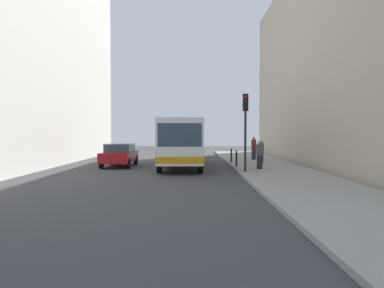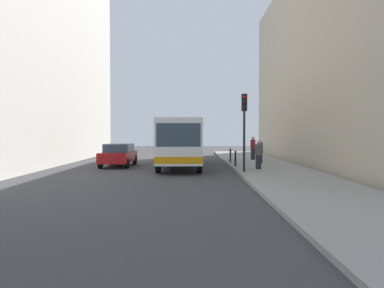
% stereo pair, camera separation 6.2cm
% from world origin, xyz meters
% --- Properties ---
extents(ground_plane, '(80.00, 80.00, 0.00)m').
position_xyz_m(ground_plane, '(0.00, 0.00, 0.00)').
color(ground_plane, '#38383A').
extents(sidewalk, '(4.40, 40.00, 0.15)m').
position_xyz_m(sidewalk, '(5.40, 0.00, 0.07)').
color(sidewalk, gray).
rests_on(sidewalk, ground).
extents(building_left, '(7.00, 32.00, 17.80)m').
position_xyz_m(building_left, '(-11.50, 4.00, 8.90)').
color(building_left, '#BCB7AD').
rests_on(building_left, ground).
extents(building_right, '(7.00, 32.00, 14.02)m').
position_xyz_m(building_right, '(11.50, 4.00, 7.01)').
color(building_right, '#B2A38C').
rests_on(building_right, ground).
extents(bus, '(2.77, 11.08, 3.00)m').
position_xyz_m(bus, '(-0.02, 3.01, 1.73)').
color(bus, white).
rests_on(bus, ground).
extents(car_beside_bus, '(1.91, 4.43, 1.48)m').
position_xyz_m(car_beside_bus, '(-3.99, 3.11, 0.78)').
color(car_beside_bus, maroon).
rests_on(car_beside_bus, ground).
extents(traffic_light, '(0.28, 0.33, 4.10)m').
position_xyz_m(traffic_light, '(3.55, -1.86, 3.01)').
color(traffic_light, black).
rests_on(traffic_light, sidewalk).
extents(bollard_near, '(0.11, 0.11, 0.95)m').
position_xyz_m(bollard_near, '(3.45, 1.39, 0.62)').
color(bollard_near, black).
rests_on(bollard_near, sidewalk).
extents(bollard_mid, '(0.11, 0.11, 0.95)m').
position_xyz_m(bollard_mid, '(3.45, 4.54, 0.62)').
color(bollard_mid, black).
rests_on(bollard_mid, sidewalk).
extents(pedestrian_near_signal, '(0.38, 0.38, 1.61)m').
position_xyz_m(pedestrian_near_signal, '(4.56, -0.39, 0.95)').
color(pedestrian_near_signal, '#26262D').
rests_on(pedestrian_near_signal, sidewalk).
extents(pedestrian_mid_sidewalk, '(0.38, 0.38, 1.59)m').
position_xyz_m(pedestrian_mid_sidewalk, '(5.40, 3.99, 0.94)').
color(pedestrian_mid_sidewalk, '#26262D').
rests_on(pedestrian_mid_sidewalk, sidewalk).
extents(pedestrian_far_sidewalk, '(0.38, 0.38, 1.76)m').
position_xyz_m(pedestrian_far_sidewalk, '(5.43, 7.32, 1.03)').
color(pedestrian_far_sidewalk, '#26262D').
rests_on(pedestrian_far_sidewalk, sidewalk).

